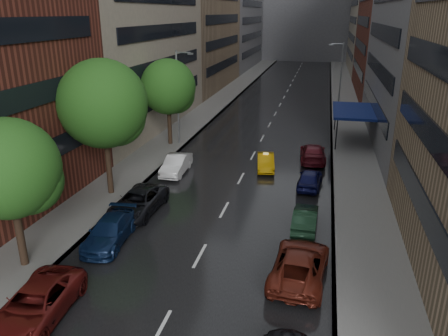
# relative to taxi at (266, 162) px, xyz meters

# --- Properties ---
(road) EXTENTS (14.00, 140.00, 0.01)m
(road) POSITION_rel_taxi_xyz_m (-1.61, 25.38, -0.64)
(road) COLOR black
(road) RESTS_ON ground
(sidewalk_left) EXTENTS (4.00, 140.00, 0.15)m
(sidewalk_left) POSITION_rel_taxi_xyz_m (-10.61, 25.38, -0.57)
(sidewalk_left) COLOR gray
(sidewalk_left) RESTS_ON ground
(sidewalk_right) EXTENTS (4.00, 140.00, 0.15)m
(sidewalk_right) POSITION_rel_taxi_xyz_m (7.39, 25.38, -0.57)
(sidewalk_right) COLOR gray
(sidewalk_right) RESTS_ON ground
(tree_near) EXTENTS (4.95, 4.95, 7.89)m
(tree_near) POSITION_rel_taxi_xyz_m (-10.21, -17.63, 4.75)
(tree_near) COLOR #382619
(tree_near) RESTS_ON ground
(tree_mid) EXTENTS (6.08, 6.08, 9.68)m
(tree_mid) POSITION_rel_taxi_xyz_m (-10.21, -7.86, 5.99)
(tree_mid) COLOR #382619
(tree_mid) RESTS_ON ground
(tree_far) EXTENTS (5.29, 5.29, 8.43)m
(tree_far) POSITION_rel_taxi_xyz_m (-10.21, 4.99, 5.12)
(tree_far) COLOR #382619
(tree_far) RESTS_ON ground
(taxi) EXTENTS (1.98, 4.09, 1.29)m
(taxi) POSITION_rel_taxi_xyz_m (0.00, 0.00, 0.00)
(taxi) COLOR #E1A20B
(taxi) RESTS_ON ground
(parked_cars_left) EXTENTS (2.86, 23.63, 1.53)m
(parked_cars_left) POSITION_rel_taxi_xyz_m (-7.01, -13.17, 0.10)
(parked_cars_left) COLOR #5C1412
(parked_cars_left) RESTS_ON ground
(parked_cars_right) EXTENTS (2.99, 30.42, 1.54)m
(parked_cars_right) POSITION_rel_taxi_xyz_m (3.79, -9.55, 0.09)
(parked_cars_right) COLOR black
(parked_cars_right) RESTS_ON ground
(street_lamp_left) EXTENTS (1.74, 0.22, 9.00)m
(street_lamp_left) POSITION_rel_taxi_xyz_m (-9.33, 5.38, 4.24)
(street_lamp_left) COLOR gray
(street_lamp_left) RESTS_ON sidewalk_left
(street_lamp_right) EXTENTS (1.74, 0.22, 9.00)m
(street_lamp_right) POSITION_rel_taxi_xyz_m (6.11, 20.38, 4.24)
(street_lamp_right) COLOR gray
(street_lamp_right) RESTS_ON sidewalk_right
(awning) EXTENTS (4.00, 8.00, 3.12)m
(awning) POSITION_rel_taxi_xyz_m (7.37, 10.38, 2.49)
(awning) COLOR navy
(awning) RESTS_ON sidewalk_right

